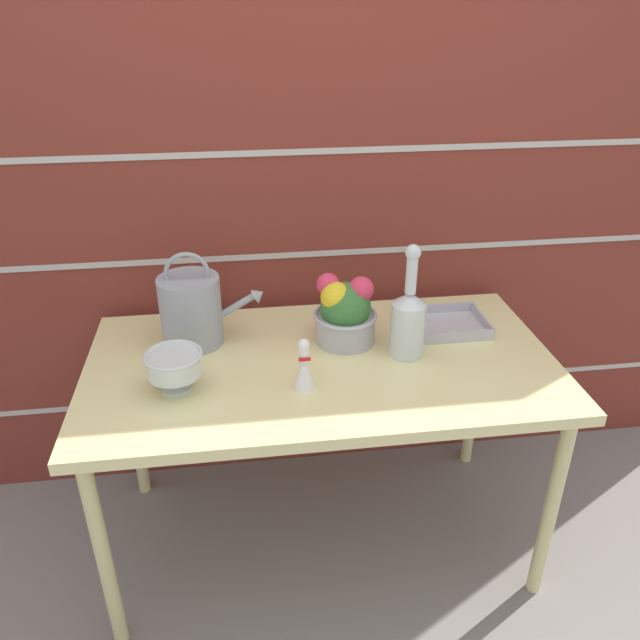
% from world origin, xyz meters
% --- Properties ---
extents(ground_plane, '(12.00, 12.00, 0.00)m').
position_xyz_m(ground_plane, '(0.00, 0.00, 0.00)').
color(ground_plane, gray).
extents(brick_wall, '(3.60, 0.08, 2.20)m').
position_xyz_m(brick_wall, '(0.00, 0.47, 1.10)').
color(brick_wall, maroon).
rests_on(brick_wall, ground_plane).
extents(patio_table, '(1.44, 0.77, 0.74)m').
position_xyz_m(patio_table, '(0.00, 0.00, 0.68)').
color(patio_table, beige).
rests_on(patio_table, ground_plane).
extents(watering_can, '(0.34, 0.19, 0.31)m').
position_xyz_m(watering_can, '(-0.39, 0.17, 0.86)').
color(watering_can, '#93999E').
rests_on(watering_can, patio_table).
extents(crystal_pedestal_bowl, '(0.16, 0.16, 0.12)m').
position_xyz_m(crystal_pedestal_bowl, '(-0.43, -0.10, 0.82)').
color(crystal_pedestal_bowl, silver).
rests_on(crystal_pedestal_bowl, patio_table).
extents(flower_planter, '(0.20, 0.20, 0.23)m').
position_xyz_m(flower_planter, '(0.09, 0.11, 0.84)').
color(flower_planter, '#ADADB2').
rests_on(flower_planter, patio_table).
extents(glass_decanter, '(0.11, 0.11, 0.37)m').
position_xyz_m(glass_decanter, '(0.27, 0.00, 0.86)').
color(glass_decanter, silver).
rests_on(glass_decanter, patio_table).
extents(figurine_vase, '(0.06, 0.06, 0.16)m').
position_xyz_m(figurine_vase, '(-0.07, -0.14, 0.80)').
color(figurine_vase, white).
rests_on(figurine_vase, patio_table).
extents(wire_tray, '(0.28, 0.21, 0.04)m').
position_xyz_m(wire_tray, '(0.43, 0.15, 0.75)').
color(wire_tray, '#B7B7BC').
rests_on(wire_tray, patio_table).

